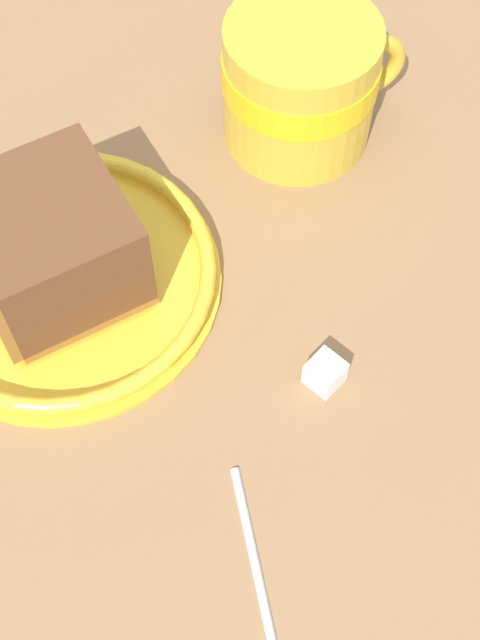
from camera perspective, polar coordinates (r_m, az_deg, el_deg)
ground_plane at (r=52.12cm, az=-0.44°, el=-2.20°), size 136.40×136.40×3.48cm
small_plate at (r=52.87cm, az=-11.53°, el=2.86°), size 18.92×18.92×1.77cm
cake_slice at (r=50.11cm, az=-12.49°, el=4.81°), size 12.55×12.54×6.83cm
tea_mug at (r=56.83cm, az=4.05°, el=15.43°), size 11.56×9.92×8.62cm
sugar_cube at (r=48.77cm, az=5.61°, el=-3.48°), size 2.55×2.55×1.85cm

